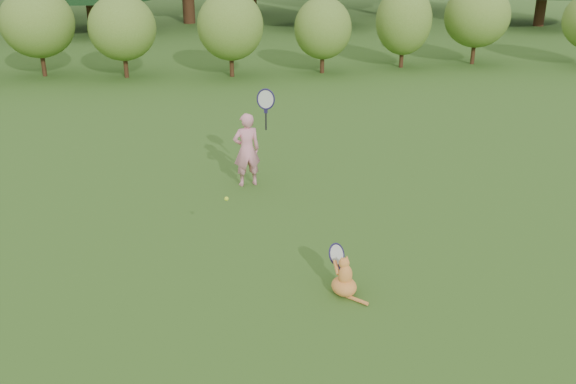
{
  "coord_description": "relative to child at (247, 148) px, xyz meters",
  "views": [
    {
      "loc": [
        -1.13,
        -8.13,
        4.41
      ],
      "look_at": [
        0.2,
        0.8,
        0.7
      ],
      "focal_mm": 40.0,
      "sensor_mm": 36.0,
      "label": 1
    }
  ],
  "objects": [
    {
      "name": "child",
      "position": [
        0.0,
        0.0,
        0.0
      ],
      "size": [
        0.78,
        0.44,
        2.06
      ],
      "rotation": [
        0.0,
        0.0,
        3.32
      ],
      "color": "pink",
      "rests_on": "ground"
    },
    {
      "name": "shrub_row",
      "position": [
        0.23,
        10.06,
        0.68
      ],
      "size": [
        28.0,
        3.0,
        2.8
      ],
      "primitive_type": null,
      "color": "#557323",
      "rests_on": "ground"
    },
    {
      "name": "tennis_ball",
      "position": [
        -0.55,
        -3.0,
        0.29
      ],
      "size": [
        0.06,
        0.06,
        0.06
      ],
      "color": "#A9E21A",
      "rests_on": "ground"
    },
    {
      "name": "cat",
      "position": [
        0.89,
        -4.01,
        -0.44
      ],
      "size": [
        0.49,
        0.82,
        0.72
      ],
      "rotation": [
        0.0,
        0.0,
        0.28
      ],
      "color": "orange",
      "rests_on": "ground"
    },
    {
      "name": "ground",
      "position": [
        0.23,
        -2.94,
        -0.72
      ],
      "size": [
        100.0,
        100.0,
        0.0
      ],
      "primitive_type": "plane",
      "color": "#285317",
      "rests_on": "ground"
    }
  ]
}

